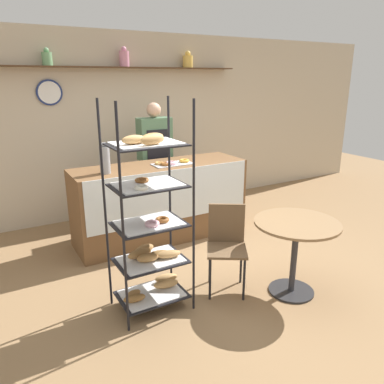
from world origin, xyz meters
The scene contains 9 objects.
ground_plane centered at (0.00, 0.00, 0.00)m, with size 14.00×14.00×0.00m, color olive.
back_wall centered at (0.00, 2.50, 1.37)m, with size 10.00×0.30×2.70m.
display_counter centered at (0.00, 1.25, 0.50)m, with size 2.24×0.69×1.00m.
pastry_rack centered at (-0.76, -0.15, 0.82)m, with size 0.66×0.48×1.90m.
person_worker centered at (0.17, 1.79, 0.94)m, with size 0.46×0.23×1.73m.
cafe_table centered at (0.54, -0.62, 0.57)m, with size 0.81×0.81×0.75m.
cafe_chair centered at (0.03, -0.20, 0.53)m, with size 0.52×0.52×0.86m.
coffee_carafe centered at (-0.74, 1.15, 1.17)m, with size 0.12×0.12×0.36m.
donut_tray_counter centered at (0.12, 1.16, 1.02)m, with size 0.51×0.26×0.05m.
Camera 1 is at (-1.96, -2.98, 2.06)m, focal length 35.00 mm.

